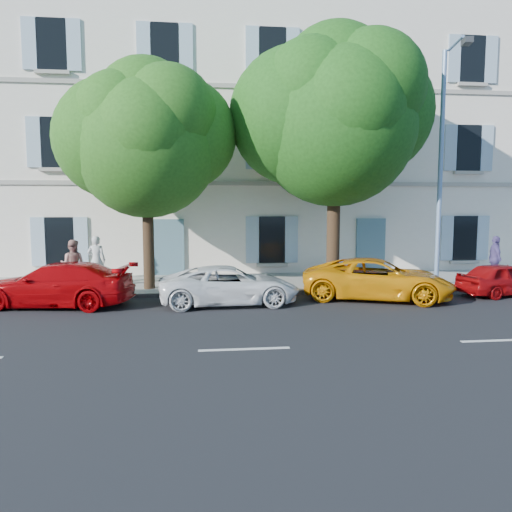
{
  "coord_description": "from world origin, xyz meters",
  "views": [
    {
      "loc": [
        -0.98,
        -14.53,
        3.17
      ],
      "look_at": [
        0.96,
        2.0,
        1.4
      ],
      "focal_mm": 35.0,
      "sensor_mm": 36.0,
      "label": 1
    }
  ],
  "objects": [
    {
      "name": "ground",
      "position": [
        0.0,
        0.0,
        0.0
      ],
      "size": [
        90.0,
        90.0,
        0.0
      ],
      "primitive_type": "plane",
      "color": "black"
    },
    {
      "name": "sidewalk",
      "position": [
        0.0,
        4.45,
        0.07
      ],
      "size": [
        36.0,
        4.5,
        0.15
      ],
      "primitive_type": "cube",
      "color": "#A09E96",
      "rests_on": "ground"
    },
    {
      "name": "kerb",
      "position": [
        0.0,
        2.28,
        0.08
      ],
      "size": [
        36.0,
        0.16,
        0.16
      ],
      "primitive_type": "cube",
      "color": "#9E998E",
      "rests_on": "ground"
    },
    {
      "name": "building",
      "position": [
        0.0,
        10.2,
        6.0
      ],
      "size": [
        28.0,
        7.0,
        12.0
      ],
      "primitive_type": "cube",
      "color": "white",
      "rests_on": "ground"
    },
    {
      "name": "car_red_coupe",
      "position": [
        -5.3,
        1.2,
        0.68
      ],
      "size": [
        4.94,
        2.68,
        1.36
      ],
      "primitive_type": "imported",
      "rotation": [
        0.0,
        0.0,
        4.54
      ],
      "color": "#A80408",
      "rests_on": "ground"
    },
    {
      "name": "car_white_coupe",
      "position": [
        -0.0,
        0.9,
        0.61
      ],
      "size": [
        4.45,
        2.2,
        1.21
      ],
      "primitive_type": "imported",
      "rotation": [
        0.0,
        0.0,
        1.61
      ],
      "color": "white",
      "rests_on": "ground"
    },
    {
      "name": "car_yellow_supercar",
      "position": [
        4.91,
        1.17,
        0.68
      ],
      "size": [
        5.33,
        3.75,
        1.35
      ],
      "primitive_type": "imported",
      "rotation": [
        0.0,
        0.0,
        1.23
      ],
      "color": "orange",
      "rests_on": "ground"
    },
    {
      "name": "car_red_hatchback",
      "position": [
        9.46,
        1.32,
        0.57
      ],
      "size": [
        3.56,
        2.06,
        1.14
      ],
      "primitive_type": "imported",
      "rotation": [
        0.0,
        0.0,
        1.8
      ],
      "color": "#9D090C",
      "rests_on": "ground"
    },
    {
      "name": "tree_left",
      "position": [
        -2.7,
        3.32,
        5.13
      ],
      "size": [
        4.99,
        4.99,
        7.74
      ],
      "color": "#3A2819",
      "rests_on": "sidewalk"
    },
    {
      "name": "tree_right",
      "position": [
        4.01,
        3.42,
        5.97
      ],
      "size": [
        5.89,
        5.89,
        9.07
      ],
      "color": "#3A2819",
      "rests_on": "sidewalk"
    },
    {
      "name": "street_lamp",
      "position": [
        7.73,
        2.55,
        4.92
      ],
      "size": [
        0.38,
        1.8,
        8.42
      ],
      "color": "#7293BF",
      "rests_on": "sidewalk"
    },
    {
      "name": "pedestrian_a",
      "position": [
        -4.73,
        4.43,
        1.06
      ],
      "size": [
        0.69,
        0.48,
        1.82
      ],
      "primitive_type": "imported",
      "rotation": [
        0.0,
        0.0,
        3.07
      ],
      "color": "silver",
      "rests_on": "sidewalk"
    },
    {
      "name": "pedestrian_b",
      "position": [
        -5.34,
        3.45,
        1.02
      ],
      "size": [
        0.87,
        0.69,
        1.75
      ],
      "primitive_type": "imported",
      "rotation": [
        0.0,
        0.0,
        3.1
      ],
      "color": "tan",
      "rests_on": "sidewalk"
    },
    {
      "name": "pedestrian_c",
      "position": [
        10.41,
        3.35,
        1.03
      ],
      "size": [
        0.64,
        1.1,
        1.76
      ],
      "primitive_type": "imported",
      "rotation": [
        0.0,
        0.0,
        1.35
      ],
      "color": "#5F4F92",
      "rests_on": "sidewalk"
    }
  ]
}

